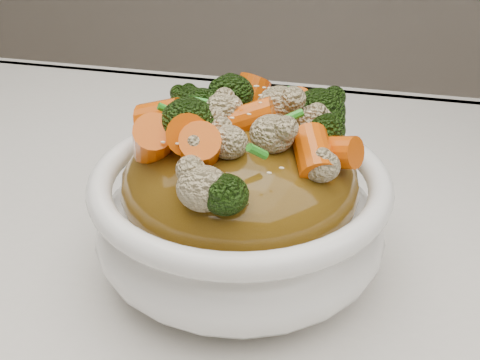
% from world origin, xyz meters
% --- Properties ---
extents(tablecloth, '(1.20, 0.80, 0.04)m').
position_xyz_m(tablecloth, '(0.00, 0.00, 0.73)').
color(tablecloth, silver).
rests_on(tablecloth, dining_table).
extents(bowl, '(0.21, 0.21, 0.08)m').
position_xyz_m(bowl, '(-0.03, 0.05, 0.79)').
color(bowl, white).
rests_on(bowl, tablecloth).
extents(sauce_base, '(0.17, 0.17, 0.08)m').
position_xyz_m(sauce_base, '(-0.03, 0.05, 0.81)').
color(sauce_base, brown).
rests_on(sauce_base, bowl).
extents(carrots, '(0.17, 0.17, 0.04)m').
position_xyz_m(carrots, '(-0.03, 0.05, 0.87)').
color(carrots, '#DA5407').
rests_on(carrots, sauce_base).
extents(broccoli, '(0.17, 0.17, 0.04)m').
position_xyz_m(broccoli, '(-0.03, 0.05, 0.87)').
color(broccoli, black).
rests_on(broccoli, sauce_base).
extents(cauliflower, '(0.17, 0.17, 0.03)m').
position_xyz_m(cauliflower, '(-0.03, 0.05, 0.87)').
color(cauliflower, tan).
rests_on(cauliflower, sauce_base).
extents(scallions, '(0.13, 0.13, 0.02)m').
position_xyz_m(scallions, '(-0.03, 0.05, 0.87)').
color(scallions, '#289021').
rests_on(scallions, sauce_base).
extents(sesame_seeds, '(0.15, 0.15, 0.01)m').
position_xyz_m(sesame_seeds, '(-0.03, 0.05, 0.87)').
color(sesame_seeds, beige).
rests_on(sesame_seeds, sauce_base).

